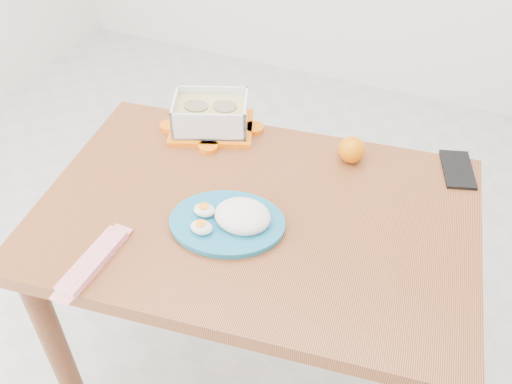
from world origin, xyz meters
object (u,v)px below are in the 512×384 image
at_px(rice_plate, 232,219).
at_px(smartphone, 458,169).
at_px(orange_fruit, 352,150).
at_px(dining_table, 256,244).
at_px(food_container, 211,115).

relative_size(rice_plate, smartphone, 2.17).
height_order(orange_fruit, rice_plate, rice_plate).
height_order(dining_table, food_container, food_container).
bearing_deg(food_container, orange_fruit, -18.36).
distance_m(food_container, orange_fruit, 0.40).
bearing_deg(rice_plate, dining_table, 50.55).
relative_size(orange_fruit, rice_plate, 0.22).
bearing_deg(smartphone, dining_table, -157.84).
height_order(dining_table, rice_plate, rice_plate).
bearing_deg(dining_table, food_container, 126.58).
relative_size(orange_fruit, smartphone, 0.47).
distance_m(orange_fruit, smartphone, 0.28).
xyz_separation_m(food_container, rice_plate, (0.22, -0.33, -0.02)).
relative_size(food_container, rice_plate, 0.85).
distance_m(food_container, smartphone, 0.67).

